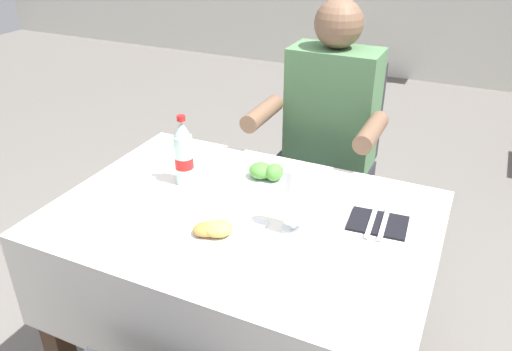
% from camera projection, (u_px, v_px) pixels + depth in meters
% --- Properties ---
extents(main_dining_table, '(1.16, 0.82, 0.73)m').
position_uv_depth(main_dining_table, '(243.00, 257.00, 1.64)').
color(main_dining_table, white).
rests_on(main_dining_table, ground).
extents(chair_far_diner_seat, '(0.44, 0.50, 0.97)m').
position_uv_depth(chair_far_diner_seat, '(322.00, 159.00, 2.28)').
color(chair_far_diner_seat, '#2D2D33').
rests_on(chair_far_diner_seat, ground).
extents(seated_diner_far, '(0.50, 0.46, 1.26)m').
position_uv_depth(seated_diner_far, '(327.00, 138.00, 2.10)').
color(seated_diner_far, '#282D42').
rests_on(seated_diner_far, ground).
extents(plate_near_camera, '(0.24, 0.24, 0.05)m').
position_uv_depth(plate_near_camera, '(213.00, 232.00, 1.44)').
color(plate_near_camera, white).
rests_on(plate_near_camera, main_dining_table).
extents(plate_far_diner, '(0.26, 0.26, 0.07)m').
position_uv_depth(plate_far_diner, '(271.00, 178.00, 1.71)').
color(plate_far_diner, white).
rests_on(plate_far_diner, main_dining_table).
extents(beer_glass_left, '(0.07, 0.07, 0.20)m').
position_uv_depth(beer_glass_left, '(294.00, 198.00, 1.43)').
color(beer_glass_left, white).
rests_on(beer_glass_left, main_dining_table).
extents(cola_bottle_primary, '(0.06, 0.06, 0.24)m').
position_uv_depth(cola_bottle_primary, '(184.00, 155.00, 1.68)').
color(cola_bottle_primary, silver).
rests_on(cola_bottle_primary, main_dining_table).
extents(napkin_cutlery_set, '(0.18, 0.19, 0.01)m').
position_uv_depth(napkin_cutlery_set, '(378.00, 223.00, 1.50)').
color(napkin_cutlery_set, black).
rests_on(napkin_cutlery_set, main_dining_table).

